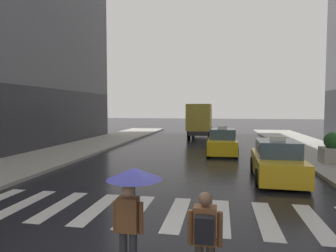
# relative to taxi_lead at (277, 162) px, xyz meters

# --- Properties ---
(crosswalk_markings) EXTENTS (11.30, 2.80, 0.01)m
(crosswalk_markings) POSITION_rel_taxi_lead_xyz_m (-4.10, -4.78, -0.72)
(crosswalk_markings) COLOR silver
(crosswalk_markings) RESTS_ON ground
(taxi_lead) EXTENTS (2.04, 4.59, 1.80)m
(taxi_lead) POSITION_rel_taxi_lead_xyz_m (0.00, 0.00, 0.00)
(taxi_lead) COLOR gold
(taxi_lead) RESTS_ON ground
(taxi_second) EXTENTS (1.93, 4.54, 1.80)m
(taxi_second) POSITION_rel_taxi_lead_xyz_m (-2.22, 6.66, 0.00)
(taxi_second) COLOR yellow
(taxi_second) RESTS_ON ground
(box_truck) EXTENTS (2.28, 7.54, 3.35)m
(box_truck) POSITION_rel_taxi_lead_xyz_m (-4.39, 17.23, 1.13)
(box_truck) COLOR #2D2D2D
(box_truck) RESTS_ON ground
(pedestrian_with_umbrella) EXTENTS (0.96, 0.96, 1.94)m
(pedestrian_with_umbrella) POSITION_rel_taxi_lead_xyz_m (-3.81, -8.02, 0.79)
(pedestrian_with_umbrella) COLOR #333338
(pedestrian_with_umbrella) RESTS_ON ground
(pedestrian_with_backpack) EXTENTS (0.55, 0.43, 1.65)m
(pedestrian_with_backpack) POSITION_rel_taxi_lead_xyz_m (-2.55, -8.29, 0.25)
(pedestrian_with_backpack) COLOR #473D33
(pedestrian_with_backpack) RESTS_ON ground
(planter_mid_block) EXTENTS (1.10, 1.10, 1.60)m
(planter_mid_block) POSITION_rel_taxi_lead_xyz_m (3.32, 3.37, 0.15)
(planter_mid_block) COLOR #A8A399
(planter_mid_block) RESTS_ON curb_right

